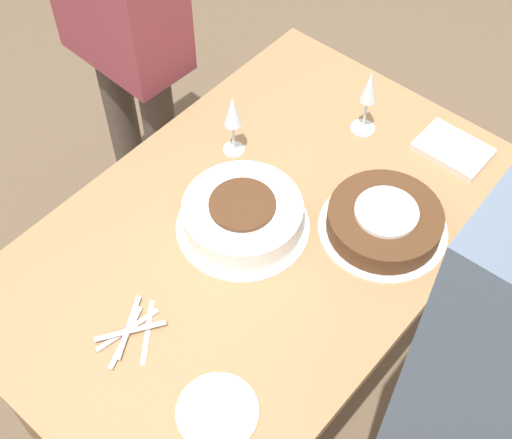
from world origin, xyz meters
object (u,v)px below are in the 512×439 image
Objects in this scene: wine_glass_near at (369,92)px; cake_front_chocolate at (384,221)px; cake_center_white at (243,216)px; person_watching at (119,6)px; wine_glass_far at (233,114)px.

cake_front_chocolate is at bearing -136.31° from wine_glass_near.
person_watching is at bearing 69.87° from cake_center_white.
person_watching is (0.03, 1.00, 0.17)m from cake_front_chocolate.
cake_center_white is 0.29m from wine_glass_far.
person_watching is (-0.23, 0.74, 0.06)m from wine_glass_near.
wine_glass_far is (-0.31, 0.23, -0.00)m from wine_glass_near.
wine_glass_near reaches higher than wine_glass_far.
cake_front_chocolate is (0.23, -0.28, -0.01)m from cake_center_white.
wine_glass_near is 0.38m from wine_glass_far.
wine_glass_far is at bearing -5.63° from person_watching.
wine_glass_near is at bearing -3.48° from cake_center_white.
cake_center_white is 1.73× the size of wine_glass_far.
wine_glass_far is (0.19, 0.20, 0.10)m from cake_center_white.
wine_glass_far reaches higher than cake_center_white.
wine_glass_near is 1.07× the size of wine_glass_far.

